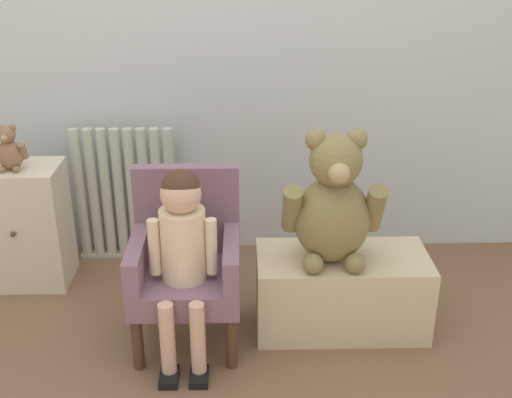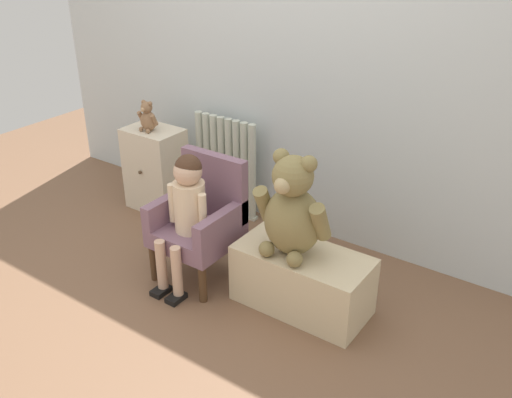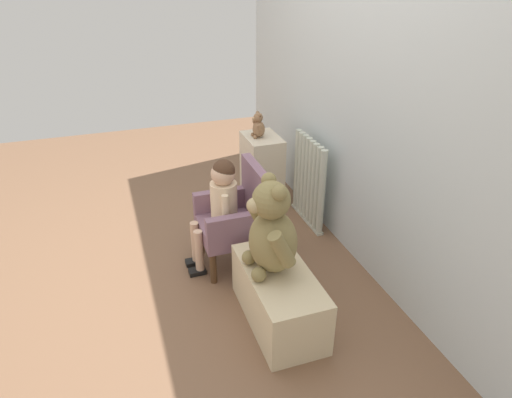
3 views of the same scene
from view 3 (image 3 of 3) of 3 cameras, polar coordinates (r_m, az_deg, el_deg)
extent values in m
plane|color=brown|center=(3.05, -11.38, -9.58)|extent=(6.00, 6.00, 0.00)
cube|color=silver|center=(2.92, 13.04, 14.87)|extent=(3.80, 0.05, 2.40)
cylinder|color=beige|center=(3.63, 5.19, 3.76)|extent=(0.05, 0.05, 0.65)
cylinder|color=beige|center=(3.58, 5.59, 3.37)|extent=(0.05, 0.05, 0.65)
cylinder|color=beige|center=(3.53, 5.99, 2.97)|extent=(0.05, 0.05, 0.65)
cylinder|color=beige|center=(3.48, 6.41, 2.56)|extent=(0.05, 0.05, 0.65)
cylinder|color=beige|center=(3.43, 6.84, 2.14)|extent=(0.05, 0.05, 0.65)
cylinder|color=beige|center=(3.38, 7.28, 1.71)|extent=(0.05, 0.05, 0.65)
cylinder|color=beige|center=(3.33, 7.74, 1.26)|extent=(0.05, 0.05, 0.65)
cylinder|color=beige|center=(3.28, 8.21, 0.80)|extent=(0.05, 0.05, 0.65)
cube|color=beige|center=(3.61, 6.34, -2.45)|extent=(0.50, 0.05, 0.02)
cube|color=beige|center=(3.76, 0.74, 3.74)|extent=(0.38, 0.27, 0.57)
sphere|color=#4C3823|center=(3.71, -1.39, 3.84)|extent=(0.02, 0.02, 0.02)
cube|color=slate|center=(2.99, -3.16, -3.60)|extent=(0.42, 0.40, 0.10)
cube|color=slate|center=(2.91, -0.03, 0.91)|extent=(0.42, 0.06, 0.37)
cube|color=slate|center=(3.08, -4.13, -0.04)|extent=(0.06, 0.40, 0.14)
cube|color=slate|center=(2.78, -2.20, -3.31)|extent=(0.06, 0.40, 0.14)
cylinder|color=#4C331E|center=(3.18, -6.91, -4.96)|extent=(0.04, 0.04, 0.22)
cylinder|color=#4C331E|center=(2.90, -5.36, -8.56)|extent=(0.04, 0.04, 0.22)
cylinder|color=#4C331E|center=(3.25, -1.06, -3.95)|extent=(0.04, 0.04, 0.22)
cylinder|color=#4C331E|center=(2.98, 1.04, -7.34)|extent=(0.04, 0.04, 0.22)
cylinder|color=beige|center=(2.88, -4.02, -0.51)|extent=(0.17, 0.17, 0.28)
sphere|color=#D8AD8E|center=(2.79, -4.16, 3.17)|extent=(0.15, 0.15, 0.15)
sphere|color=#472D1E|center=(2.78, -4.07, 3.54)|extent=(0.14, 0.14, 0.14)
cylinder|color=#D8AD8E|center=(3.04, -7.59, -5.30)|extent=(0.06, 0.06, 0.29)
cube|color=black|center=(3.13, -7.77, -7.80)|extent=(0.07, 0.11, 0.03)
cylinder|color=#D8AD8E|center=(2.95, -7.14, -6.42)|extent=(0.06, 0.06, 0.29)
cube|color=black|center=(3.04, -7.33, -8.96)|extent=(0.07, 0.11, 0.03)
cylinder|color=beige|center=(2.97, -4.93, 0.35)|extent=(0.04, 0.04, 0.22)
cylinder|color=beige|center=(2.79, -3.85, -1.54)|extent=(0.04, 0.04, 0.22)
cube|color=beige|center=(2.59, 2.84, -12.10)|extent=(0.69, 0.34, 0.33)
ellipsoid|color=olive|center=(2.42, 2.13, -5.29)|extent=(0.29, 0.25, 0.35)
sphere|color=olive|center=(2.29, 1.92, -0.14)|extent=(0.20, 0.20, 0.20)
sphere|color=tan|center=(2.27, -0.21, -0.82)|extent=(0.08, 0.08, 0.08)
sphere|color=olive|center=(2.33, 1.61, 2.37)|extent=(0.08, 0.08, 0.08)
sphere|color=olive|center=(2.20, 2.97, 0.77)|extent=(0.08, 0.08, 0.08)
cylinder|color=olive|center=(2.52, 0.59, -2.49)|extent=(0.07, 0.15, 0.21)
cylinder|color=olive|center=(2.27, 3.26, -6.32)|extent=(0.07, 0.15, 0.21)
sphere|color=olive|center=(2.53, -0.88, -7.31)|extent=(0.08, 0.08, 0.08)
sphere|color=olive|center=(2.41, 0.33, -9.41)|extent=(0.08, 0.08, 0.08)
ellipsoid|color=#8D6747|center=(3.62, 0.34, 8.74)|extent=(0.11, 0.10, 0.13)
sphere|color=#8D6747|center=(3.59, 0.27, 10.14)|extent=(0.08, 0.08, 0.08)
sphere|color=tan|center=(3.58, -0.25, 10.00)|extent=(0.03, 0.03, 0.03)
sphere|color=#8D6747|center=(3.61, 0.20, 10.71)|extent=(0.03, 0.03, 0.03)
sphere|color=#8D6747|center=(3.56, 0.50, 10.45)|extent=(0.03, 0.03, 0.03)
cylinder|color=#8D6747|center=(3.67, -0.04, 9.31)|extent=(0.03, 0.06, 0.08)
cylinder|color=#8D6747|center=(3.56, 0.58, 8.73)|extent=(0.03, 0.06, 0.08)
sphere|color=#8D6747|center=(3.65, -0.42, 8.08)|extent=(0.03, 0.03, 0.03)
sphere|color=#8D6747|center=(3.60, -0.11, 7.77)|extent=(0.03, 0.03, 0.03)
camera|label=1|loc=(2.70, -53.75, 11.52)|focal=45.00mm
camera|label=2|loc=(1.50, -84.95, 4.26)|focal=40.00mm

